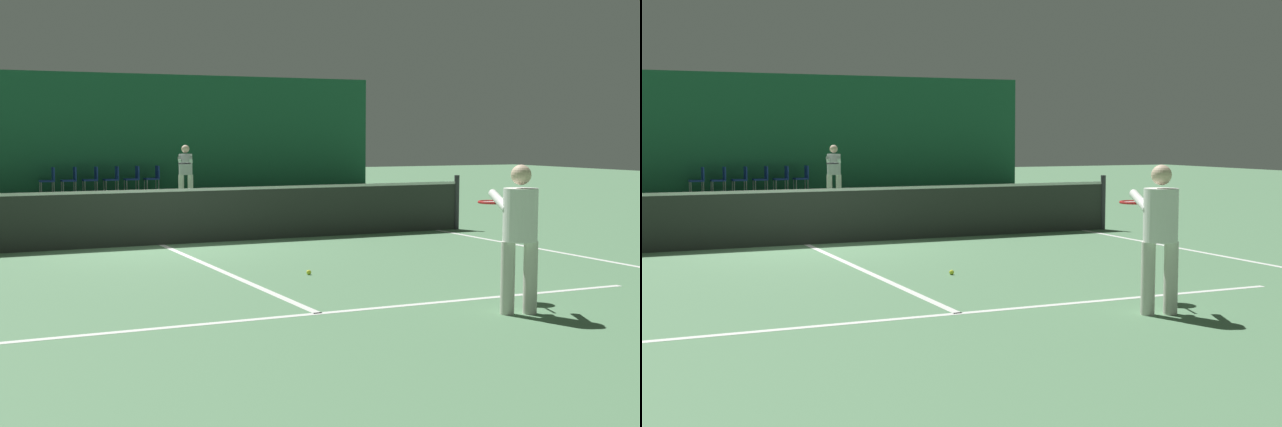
{
  "view_description": "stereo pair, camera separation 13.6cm",
  "coord_description": "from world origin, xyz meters",
  "views": [
    {
      "loc": [
        -3.85,
        -14.77,
        1.88
      ],
      "look_at": [
        0.76,
        -4.79,
        0.9
      ],
      "focal_mm": 50.0,
      "sensor_mm": 36.0,
      "label": 1
    },
    {
      "loc": [
        -3.73,
        -14.83,
        1.88
      ],
      "look_at": [
        0.76,
        -4.79,
        0.9
      ],
      "focal_mm": 50.0,
      "sensor_mm": 36.0,
      "label": 2
    }
  ],
  "objects": [
    {
      "name": "court_line_service_near",
      "position": [
        0.0,
        -6.4,
        0.0
      ],
      "size": [
        8.25,
        0.1,
        0.0
      ],
      "color": "white",
      "rests_on": "ground"
    },
    {
      "name": "player_far",
      "position": [
        2.95,
        8.61,
        0.92
      ],
      "size": [
        0.73,
        1.35,
        1.58
      ],
      "rotation": [
        0.0,
        0.0,
        -1.88
      ],
      "color": "beige",
      "rests_on": "ground"
    },
    {
      "name": "court_line_centre",
      "position": [
        0.0,
        0.0,
        0.0
      ],
      "size": [
        0.1,
        12.8,
        0.0
      ],
      "color": "white",
      "rests_on": "ground"
    },
    {
      "name": "court_line_baseline_far",
      "position": [
        0.0,
        11.9,
        0.0
      ],
      "size": [
        11.0,
        0.1,
        0.0
      ],
      "color": "white",
      "rests_on": "ground"
    },
    {
      "name": "tennis_net",
      "position": [
        0.0,
        0.0,
        0.51
      ],
      "size": [
        12.0,
        0.1,
        1.07
      ],
      "color": "#2D332D",
      "rests_on": "ground"
    },
    {
      "name": "courtside_chair_5",
      "position": [
        3.42,
        13.93,
        0.49
      ],
      "size": [
        0.44,
        0.44,
        0.84
      ],
      "rotation": [
        0.0,
        0.0,
        -1.57
      ],
      "color": "#99999E",
      "rests_on": "ground"
    },
    {
      "name": "courtside_chair_4",
      "position": [
        2.76,
        13.93,
        0.49
      ],
      "size": [
        0.44,
        0.44,
        0.84
      ],
      "rotation": [
        0.0,
        0.0,
        -1.57
      ],
      "color": "#99999E",
      "rests_on": "ground"
    },
    {
      "name": "player_near",
      "position": [
        1.91,
        -7.25,
        0.91
      ],
      "size": [
        0.74,
        1.35,
        1.57
      ],
      "rotation": [
        0.0,
        0.0,
        1.25
      ],
      "color": "beige",
      "rests_on": "ground"
    },
    {
      "name": "courtside_chair_3",
      "position": [
        2.09,
        13.93,
        0.49
      ],
      "size": [
        0.44,
        0.44,
        0.84
      ],
      "rotation": [
        0.0,
        0.0,
        -1.57
      ],
      "color": "#99999E",
      "rests_on": "ground"
    },
    {
      "name": "courtside_chair_0",
      "position": [
        0.11,
        13.93,
        0.49
      ],
      "size": [
        0.44,
        0.44,
        0.84
      ],
      "rotation": [
        0.0,
        0.0,
        -1.57
      ],
      "color": "#99999E",
      "rests_on": "ground"
    },
    {
      "name": "backdrop_curtain",
      "position": [
        0.0,
        14.48,
        1.93
      ],
      "size": [
        23.0,
        0.12,
        3.85
      ],
      "color": "#1E5B3D",
      "rests_on": "ground"
    },
    {
      "name": "court_line_sideline_right",
      "position": [
        5.5,
        0.0,
        0.0
      ],
      "size": [
        0.1,
        23.8,
        0.0
      ],
      "color": "white",
      "rests_on": "ground"
    },
    {
      "name": "tennis_ball",
      "position": [
        0.96,
        -4.0,
        0.03
      ],
      "size": [
        0.07,
        0.07,
        0.07
      ],
      "color": "#D1DB33",
      "rests_on": "ground"
    },
    {
      "name": "courtside_chair_1",
      "position": [
        0.77,
        13.93,
        0.49
      ],
      "size": [
        0.44,
        0.44,
        0.84
      ],
      "rotation": [
        0.0,
        0.0,
        -1.57
      ],
      "color": "#99999E",
      "rests_on": "ground"
    },
    {
      "name": "ground_plane",
      "position": [
        0.0,
        0.0,
        0.0
      ],
      "size": [
        60.0,
        60.0,
        0.0
      ],
      "primitive_type": "plane",
      "color": "#56845B"
    },
    {
      "name": "courtside_chair_2",
      "position": [
        1.43,
        13.93,
        0.49
      ],
      "size": [
        0.44,
        0.44,
        0.84
      ],
      "rotation": [
        0.0,
        0.0,
        -1.57
      ],
      "color": "#99999E",
      "rests_on": "ground"
    },
    {
      "name": "court_line_service_far",
      "position": [
        0.0,
        6.4,
        0.0
      ],
      "size": [
        8.25,
        0.1,
        0.0
      ],
      "color": "white",
      "rests_on": "ground"
    }
  ]
}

